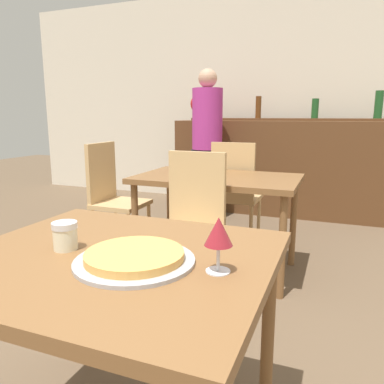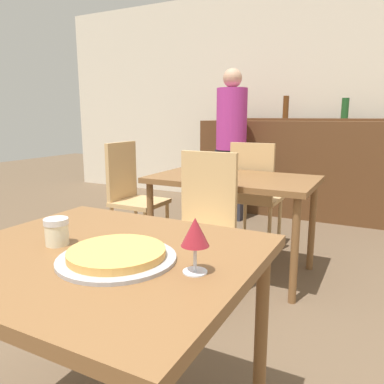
{
  "view_description": "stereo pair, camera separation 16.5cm",
  "coord_description": "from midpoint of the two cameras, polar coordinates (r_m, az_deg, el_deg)",
  "views": [
    {
      "loc": [
        0.64,
        -0.96,
        1.18
      ],
      "look_at": [
        0.05,
        0.55,
        0.85
      ],
      "focal_mm": 35.0,
      "sensor_mm": 36.0,
      "label": 1
    },
    {
      "loc": [
        0.79,
        -0.89,
        1.18
      ],
      "look_at": [
        0.05,
        0.55,
        0.85
      ],
      "focal_mm": 35.0,
      "sensor_mm": 36.0,
      "label": 2
    }
  ],
  "objects": [
    {
      "name": "chair_far_side_back",
      "position": [
        3.33,
        10.92,
        0.31
      ],
      "size": [
        0.4,
        0.4,
        0.96
      ],
      "rotation": [
        0.0,
        0.0,
        3.14
      ],
      "color": "tan",
      "rests_on": "ground_plane"
    },
    {
      "name": "pizza_tray",
      "position": [
        1.15,
        -7.35,
        -9.62
      ],
      "size": [
        0.36,
        0.36,
        0.04
      ],
      "color": "#A3A3A8",
      "rests_on": "dining_table_near"
    },
    {
      "name": "bar_back_shelf",
      "position": [
        4.78,
        19.59,
        10.86
      ],
      "size": [
        2.39,
        0.24,
        0.33
      ],
      "color": "brown",
      "rests_on": "bar_counter"
    },
    {
      "name": "person_standing",
      "position": [
        4.28,
        7.11,
        7.9
      ],
      "size": [
        0.34,
        0.34,
        1.69
      ],
      "color": "#2D2D38",
      "rests_on": "ground_plane"
    },
    {
      "name": "wall_back",
      "position": [
        5.15,
        19.84,
        13.33
      ],
      "size": [
        8.0,
        0.05,
        2.8
      ],
      "color": "silver",
      "rests_on": "ground_plane"
    },
    {
      "name": "potted_plant",
      "position": [
        4.87,
        6.2,
        12.93
      ],
      "size": [
        0.24,
        0.24,
        0.33
      ],
      "color": "maroon",
      "rests_on": "bar_counter"
    },
    {
      "name": "wine_glass",
      "position": [
        1.03,
        5.09,
        -6.41
      ],
      "size": [
        0.08,
        0.08,
        0.16
      ],
      "color": "silver",
      "rests_on": "dining_table_near"
    },
    {
      "name": "dining_table_far",
      "position": [
        2.81,
        7.93,
        0.68
      ],
      "size": [
        1.2,
        0.73,
        0.74
      ],
      "color": "brown",
      "rests_on": "ground_plane"
    },
    {
      "name": "chair_far_side_front",
      "position": [
        2.36,
        3.54,
        -4.14
      ],
      "size": [
        0.4,
        0.4,
        0.96
      ],
      "color": "tan",
      "rests_on": "ground_plane"
    },
    {
      "name": "dining_table_near",
      "position": [
        1.28,
        -9.86,
        -12.44
      ],
      "size": [
        0.99,
        0.87,
        0.75
      ],
      "color": "brown",
      "rests_on": "ground_plane"
    },
    {
      "name": "chair_far_side_left",
      "position": [
        3.26,
        -7.81,
        0.18
      ],
      "size": [
        0.4,
        0.4,
        0.96
      ],
      "rotation": [
        0.0,
        0.0,
        1.57
      ],
      "color": "tan",
      "rests_on": "ground_plane"
    },
    {
      "name": "bar_counter",
      "position": [
        4.68,
        18.3,
        3.35
      ],
      "size": [
        2.6,
        0.56,
        1.12
      ],
      "color": "brown",
      "rests_on": "ground_plane"
    },
    {
      "name": "cheese_shaker",
      "position": [
        1.32,
        -16.61,
        -5.83
      ],
      "size": [
        0.08,
        0.08,
        0.09
      ],
      "color": "beige",
      "rests_on": "dining_table_near"
    }
  ]
}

